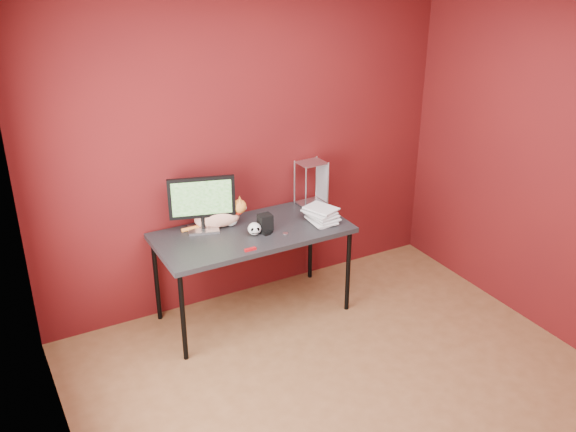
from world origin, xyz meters
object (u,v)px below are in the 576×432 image
speaker (265,224)px  monitor (202,201)px  skull_mug (254,229)px  desk (252,237)px  book_stack (313,149)px  cat (218,216)px

speaker → monitor: bearing=148.5°
speaker → skull_mug: bearing=-172.8°
skull_mug → speaker: 0.10m
desk → skull_mug: skull_mug is taller
skull_mug → book_stack: 0.75m
skull_mug → cat: bearing=141.2°
skull_mug → desk: bearing=95.6°
cat → skull_mug: 0.33m
monitor → speaker: size_ratio=3.48×
cat → speaker: 0.38m
monitor → book_stack: size_ratio=0.40×
cat → monitor: bearing=-149.8°
skull_mug → speaker: size_ratio=0.76×
monitor → book_stack: bearing=-3.5°
cat → speaker: cat is taller
desk → speaker: speaker is taller
cat → book_stack: 0.91m
cat → book_stack: size_ratio=0.40×
speaker → cat: bearing=136.5°
monitor → desk: bearing=-13.1°
monitor → book_stack: book_stack is taller
book_stack → speaker: bearing=173.5°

